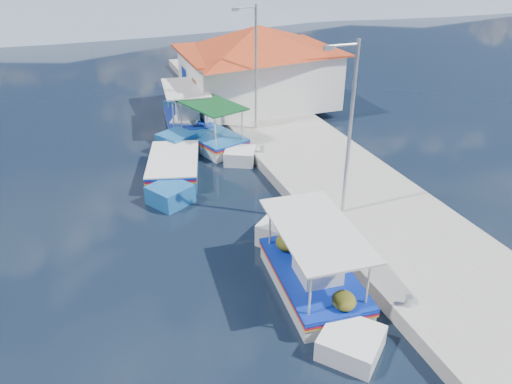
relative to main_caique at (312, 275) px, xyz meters
name	(u,v)px	position (x,y,z in m)	size (l,w,h in m)	color
ground	(238,284)	(-1.99, 0.89, -0.45)	(160.00, 160.00, 0.00)	black
quay	(323,168)	(3.91, 6.89, -0.20)	(5.00, 44.00, 0.50)	#A5A29B
bollards	(286,174)	(1.81, 6.14, 0.20)	(0.20, 17.20, 0.30)	#A5A8AD
main_caique	(312,275)	(0.00, 0.00, 0.00)	(2.39, 7.14, 2.36)	silver
caique_green_canopy	(212,139)	(0.15, 11.48, -0.09)	(3.32, 6.26, 2.47)	silver
caique_blue_hull	(173,168)	(-2.28, 8.98, -0.12)	(3.23, 6.77, 1.25)	#185594
caique_far	(187,121)	(-0.43, 14.27, 0.02)	(2.65, 7.31, 2.57)	#185594
harbor_building	(258,64)	(4.21, 15.89, 2.32)	(10.49, 10.49, 4.40)	white
lamp_post_near	(348,123)	(2.52, 2.89, 3.40)	(1.21, 0.14, 6.00)	#A5A8AD
lamp_post_far	(254,62)	(2.52, 11.89, 3.40)	(1.21, 0.14, 6.00)	#A5A8AD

